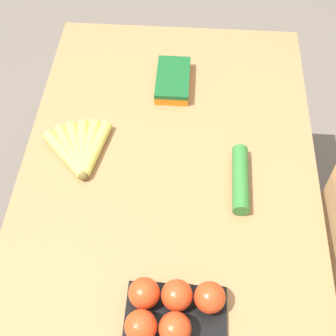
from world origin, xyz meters
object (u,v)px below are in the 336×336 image
object	(u,v)px
banana_bunch	(80,150)
carrot_bag	(173,79)
tomato_pack	(170,309)
cucumber_near	(240,179)

from	to	relation	value
banana_bunch	carrot_bag	xyz separation A→B (m)	(-0.30, 0.25, 0.01)
tomato_pack	cucumber_near	size ratio (longest dim) A/B	1.13
banana_bunch	carrot_bag	distance (m)	0.39
tomato_pack	carrot_bag	bearing A→B (deg)	-176.92
tomato_pack	carrot_bag	world-z (taller)	tomato_pack
cucumber_near	banana_bunch	bearing A→B (deg)	-99.07
tomato_pack	cucumber_near	world-z (taller)	tomato_pack
tomato_pack	carrot_bag	distance (m)	0.75
banana_bunch	tomato_pack	xyz separation A→B (m)	(0.45, 0.29, 0.02)
banana_bunch	tomato_pack	bearing A→B (deg)	32.56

